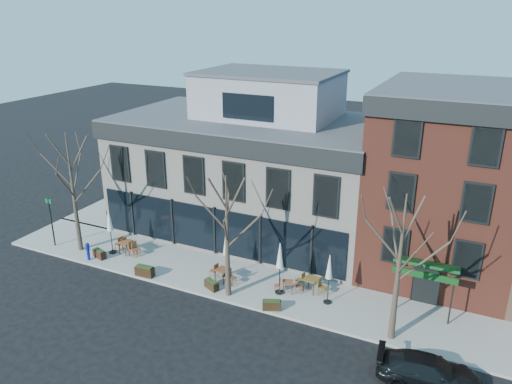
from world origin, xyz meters
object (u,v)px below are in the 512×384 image
at_px(parked_sedan, 429,371).
at_px(umbrella_0, 110,222).
at_px(cafe_set_0, 129,246).
at_px(call_box, 88,251).

xyz_separation_m(parked_sedan, umbrella_0, (-20.28, 3.58, 1.67)).
xyz_separation_m(cafe_set_0, umbrella_0, (-1.04, -0.43, 1.66)).
height_order(call_box, cafe_set_0, call_box).
height_order(cafe_set_0, umbrella_0, umbrella_0).
height_order(parked_sedan, umbrella_0, umbrella_0).
bearing_deg(cafe_set_0, call_box, -133.33).
distance_m(cafe_set_0, umbrella_0, 2.01).
relative_size(call_box, cafe_set_0, 0.66).
bearing_deg(parked_sedan, call_box, 77.04).
bearing_deg(parked_sedan, cafe_set_0, 71.12).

